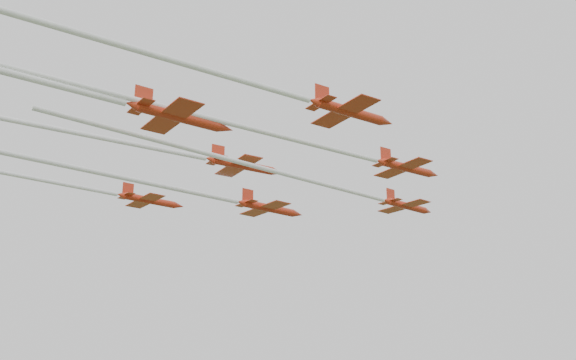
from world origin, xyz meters
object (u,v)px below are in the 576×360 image
Objects in this scene: jet_lead at (328,185)px; jet_row2_left at (216,197)px; jet_row2_right at (308,143)px; jet_row3_mid at (117,141)px; jet_row3_right at (257,85)px; jet_row4_right at (86,93)px; jet_row3_left at (42,180)px.

jet_lead is 1.32× the size of jet_row2_left.
jet_row2_right is (6.48, -13.12, 0.70)m from jet_lead.
jet_row3_mid reaches higher than jet_row3_right.
jet_row2_right reaches higher than jet_row4_right.
jet_row4_right reaches higher than jet_lead.
jet_row3_left reaches higher than jet_row4_right.
jet_row2_right is 1.18× the size of jet_row3_right.
jet_row4_right is at bearing -53.57° from jet_row2_left.
jet_row4_right is at bearing -90.32° from jet_row2_right.
jet_row3_mid reaches higher than jet_row3_left.
jet_row4_right is at bearing -120.20° from jet_row3_right.
jet_row3_right is at bearing 18.05° from jet_row3_mid.
jet_row2_right is (22.01, -6.56, 1.04)m from jet_row2_left.
jet_row2_right is 1.25× the size of jet_row4_right.
jet_row2_right is at bearing 124.85° from jet_row3_right.
jet_lead is 1.31× the size of jet_row4_right.
jet_lead is 0.99× the size of jet_row3_left.
jet_row3_left is at bearing -165.49° from jet_row3_right.
jet_row2_right reaches higher than jet_lead.
jet_row3_right is at bearing -56.44° from jet_lead.
jet_row4_right is at bearing -80.50° from jet_lead.
jet_row3_left is 19.73m from jet_row3_mid.
jet_row3_mid reaches higher than jet_row4_right.
jet_row2_left is at bearing -179.29° from jet_row2_right.
jet_row4_right is at bearing -27.04° from jet_row3_mid.
jet_row2_left is 22.99m from jet_row2_right.
jet_row2_right reaches higher than jet_row2_left.
jet_row3_mid is 1.26× the size of jet_row3_right.
jet_lead is at bearing 35.79° from jet_row2_left.
jet_row2_left is at bearing 60.46° from jet_row3_left.
jet_row3_mid is at bearing -163.97° from jet_row3_right.
jet_row3_mid is 23.68m from jet_row3_right.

